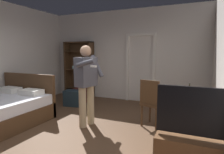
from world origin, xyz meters
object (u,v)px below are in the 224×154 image
Objects in this scene: tv_flatscreen at (199,150)px; wooden_chair at (152,101)px; side_table at (181,108)px; suitcase_dark at (74,98)px; bottle_on_table at (189,92)px; suitcase_small at (82,95)px; laptop at (179,94)px; bookshelf at (80,67)px; person_blue_shirt at (87,80)px.

wooden_chair is at bearing 123.65° from tv_flatscreen.
wooden_chair reaches higher than side_table.
wooden_chair reaches higher than suitcase_dark.
suitcase_dark is (-2.41, 0.72, -0.32)m from wooden_chair.
suitcase_dark is at bearing 165.28° from bottle_on_table.
suitcase_dark is at bearing 163.44° from wooden_chair.
suitcase_small is at bearing 142.57° from tv_flatscreen.
wooden_chair reaches higher than suitcase_small.
wooden_chair is at bearing 172.88° from laptop.
bookshelf reaches higher than wooden_chair.
side_table is 1.30× the size of suitcase_small.
bottle_on_table is (-0.19, 1.25, 0.49)m from tv_flatscreen.
person_blue_shirt is at bearing -166.36° from side_table.
bottle_on_table is 0.51× the size of suitcase_small.
laptop is 1.41× the size of bottle_on_table.
wooden_chair is (2.97, -1.86, -0.49)m from bookshelf.
wooden_chair is at bearing 171.67° from bottle_on_table.
side_table is 0.38m from bottle_on_table.
suitcase_dark is 1.06× the size of suitcase_small.
bottle_on_table is at bearing 10.48° from person_blue_shirt.
person_blue_shirt reaches higher than bottle_on_table.
wooden_chair is (-0.58, 0.03, 0.07)m from side_table.
suitcase_small is (-0.07, 0.51, -0.02)m from suitcase_dark.
person_blue_shirt reaches higher than wooden_chair.
tv_flatscreen is 2.07× the size of suitcase_small.
bookshelf reaches higher than tv_flatscreen.
suitcase_small is (-2.48, 1.23, -0.34)m from wooden_chair.
laptop is 0.68× the size of suitcase_dark.
tv_flatscreen is 4.26m from suitcase_small.
suitcase_dark is (-3.12, 0.82, -0.59)m from bottle_on_table.
person_blue_shirt is 2.23m from suitcase_small.
tv_flatscreen reaches higher than side_table.
suitcase_dark is at bearing 134.04° from person_blue_shirt.
person_blue_shirt is at bearing -62.09° from suitcase_small.
tv_flatscreen is (3.87, -3.22, -0.71)m from bookshelf.
wooden_chair is at bearing -25.24° from suitcase_dark.
tv_flatscreen is 2.87× the size of laptop.
bookshelf reaches higher than person_blue_shirt.
bottle_on_table is at bearing -30.39° from suitcase_small.
side_table is 0.42× the size of person_blue_shirt.
tv_flatscreen is 1.65m from wooden_chair.
wooden_chair reaches higher than laptop.
suitcase_small is at bearing 125.62° from person_blue_shirt.
suitcase_dark reaches higher than suitcase_small.
suitcase_small is at bearing 89.25° from suitcase_dark.
laptop is 0.72× the size of suitcase_small.
wooden_chair is at bearing -34.12° from suitcase_small.
person_blue_shirt reaches higher than suitcase_dark.
bottle_on_table is at bearing 98.46° from tv_flatscreen.
tv_flatscreen is 4.06× the size of bottle_on_table.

